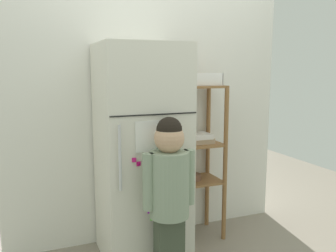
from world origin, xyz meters
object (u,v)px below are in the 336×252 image
refrigerator (142,153)px  pantry_shelf_unit (199,150)px  child_standing (169,184)px  fruit_bin (206,80)px

refrigerator → pantry_shelf_unit: 0.56m
child_standing → pantry_shelf_unit: pantry_shelf_unit is taller
child_standing → fruit_bin: (0.53, 0.52, 0.65)m
refrigerator → child_standing: refrigerator is taller
child_standing → fruit_bin: fruit_bin is taller
refrigerator → child_standing: 0.43m
refrigerator → pantry_shelf_unit: size_ratio=1.24×
child_standing → pantry_shelf_unit: bearing=47.4°
child_standing → fruit_bin: 0.99m
fruit_bin → refrigerator: bearing=-169.1°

